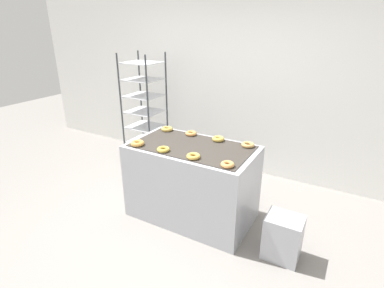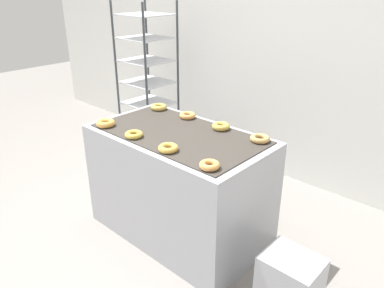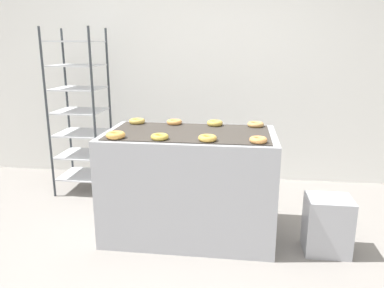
# 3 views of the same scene
# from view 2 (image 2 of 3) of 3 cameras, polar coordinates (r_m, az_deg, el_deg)

# --- Properties ---
(ground_plane) EXTENTS (14.00, 14.00, 0.00)m
(ground_plane) POSITION_cam_2_polar(r_m,az_deg,el_deg) (2.93, -11.08, -18.34)
(ground_plane) COLOR gray
(wall_back) EXTENTS (8.00, 0.05, 2.80)m
(wall_back) POSITION_cam_2_polar(r_m,az_deg,el_deg) (3.84, 14.00, 15.00)
(wall_back) COLOR white
(wall_back) RESTS_ON ground_plane
(fryer_machine) EXTENTS (1.39, 0.79, 0.89)m
(fryer_machine) POSITION_cam_2_polar(r_m,az_deg,el_deg) (3.00, -1.94, -6.19)
(fryer_machine) COLOR #A8AAB2
(fryer_machine) RESTS_ON ground_plane
(baking_rack_cart) EXTENTS (0.52, 0.49, 1.75)m
(baking_rack_cart) POSITION_cam_2_polar(r_m,az_deg,el_deg) (4.25, -6.78, 9.30)
(baking_rack_cart) COLOR #33383D
(baking_rack_cart) RESTS_ON ground_plane
(glaze_bin) EXTENTS (0.34, 0.28, 0.45)m
(glaze_bin) POSITION_cam_2_polar(r_m,az_deg,el_deg) (2.52, 14.55, -20.41)
(glaze_bin) COLOR #A8AAB2
(glaze_bin) RESTS_ON ground_plane
(donut_near_left) EXTENTS (0.15, 0.15, 0.05)m
(donut_near_left) POSITION_cam_2_polar(r_m,az_deg,el_deg) (3.01, -13.03, 3.12)
(donut_near_left) COLOR gold
(donut_near_left) RESTS_ON fryer_machine
(donut_near_midleft) EXTENTS (0.13, 0.13, 0.04)m
(donut_near_midleft) POSITION_cam_2_polar(r_m,az_deg,el_deg) (2.76, -8.86, 1.44)
(donut_near_midleft) COLOR gold
(donut_near_midleft) RESTS_ON fryer_machine
(donut_near_midright) EXTENTS (0.14, 0.14, 0.04)m
(donut_near_midright) POSITION_cam_2_polar(r_m,az_deg,el_deg) (2.51, -3.66, -0.61)
(donut_near_midright) COLOR gold
(donut_near_midright) RESTS_ON fryer_machine
(donut_near_right) EXTENTS (0.13, 0.13, 0.04)m
(donut_near_right) POSITION_cam_2_polar(r_m,az_deg,el_deg) (2.28, 2.69, -3.23)
(donut_near_right) COLOR #DD964E
(donut_near_right) RESTS_ON fryer_machine
(donut_far_left) EXTENTS (0.14, 0.14, 0.04)m
(donut_far_left) POSITION_cam_2_polar(r_m,az_deg,el_deg) (3.33, -5.08, 5.64)
(donut_far_left) COLOR gold
(donut_far_left) RESTS_ON fryer_machine
(donut_far_midleft) EXTENTS (0.14, 0.14, 0.04)m
(donut_far_midleft) POSITION_cam_2_polar(r_m,az_deg,el_deg) (3.11, -0.69, 4.36)
(donut_far_midleft) COLOR #D8924B
(donut_far_midleft) RESTS_ON fryer_machine
(donut_far_midright) EXTENTS (0.14, 0.14, 0.04)m
(donut_far_midright) POSITION_cam_2_polar(r_m,az_deg,el_deg) (2.88, 4.41, 2.71)
(donut_far_midright) COLOR gold
(donut_far_midright) RESTS_ON fryer_machine
(donut_far_right) EXTENTS (0.14, 0.14, 0.04)m
(donut_far_right) POSITION_cam_2_polar(r_m,az_deg,el_deg) (2.70, 10.30, 0.82)
(donut_far_right) COLOR tan
(donut_far_right) RESTS_ON fryer_machine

